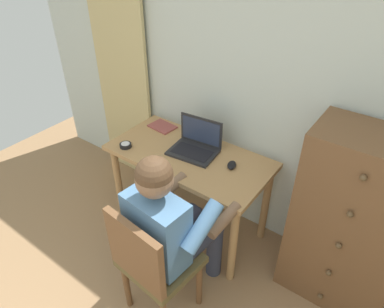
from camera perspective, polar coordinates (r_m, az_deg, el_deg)
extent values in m
cube|color=silver|center=(2.34, 15.06, 10.57)|extent=(4.80, 0.05, 2.50)
cube|color=#CCB77A|center=(3.13, -11.61, 13.60)|extent=(0.60, 0.03, 2.13)
cube|color=tan|center=(2.53, -0.49, -0.37)|extent=(1.21, 0.60, 0.03)
cylinder|color=tan|center=(2.91, -12.05, -4.80)|extent=(0.06, 0.06, 0.69)
cylinder|color=tan|center=(2.41, 6.79, -14.73)|extent=(0.06, 0.06, 0.69)
cylinder|color=tan|center=(3.18, -5.76, -0.34)|extent=(0.06, 0.06, 0.69)
cylinder|color=tan|center=(2.72, 12.05, -8.17)|extent=(0.06, 0.06, 0.69)
cube|color=brown|center=(2.35, 24.59, -10.38)|extent=(0.65, 0.40, 1.24)
sphere|color=brown|center=(2.57, 20.42, -21.22)|extent=(0.04, 0.04, 0.04)
sphere|color=brown|center=(2.38, 21.67, -17.80)|extent=(0.04, 0.04, 0.04)
sphere|color=brown|center=(2.19, 23.08, -13.79)|extent=(0.04, 0.04, 0.04)
sphere|color=brown|center=(2.03, 24.67, -9.07)|extent=(0.04, 0.04, 0.04)
sphere|color=brown|center=(1.88, 26.49, -3.55)|extent=(0.04, 0.04, 0.04)
cube|color=brown|center=(2.19, -5.12, -17.20)|extent=(0.46, 0.44, 0.05)
cube|color=brown|center=(1.94, -9.44, -15.94)|extent=(0.42, 0.08, 0.42)
cylinder|color=brown|center=(2.38, 1.19, -20.58)|extent=(0.04, 0.04, 0.42)
cylinder|color=brown|center=(2.52, -4.95, -16.30)|extent=(0.04, 0.04, 0.42)
cylinder|color=brown|center=(2.41, -10.75, -20.55)|extent=(0.04, 0.04, 0.42)
cylinder|color=#33384C|center=(2.22, 0.65, -14.37)|extent=(0.18, 0.41, 0.14)
cylinder|color=#33384C|center=(2.30, -2.82, -12.11)|extent=(0.18, 0.41, 0.14)
cylinder|color=#33384C|center=(2.51, 3.72, -15.39)|extent=(0.11, 0.11, 0.49)
cylinder|color=#33384C|center=(2.58, 0.50, -13.39)|extent=(0.11, 0.11, 0.49)
cube|color=teal|center=(1.98, -5.79, -12.44)|extent=(0.38, 0.23, 0.46)
cylinder|color=teal|center=(1.88, 1.74, -11.87)|extent=(0.12, 0.30, 0.25)
cylinder|color=teal|center=(2.11, -7.52, -5.99)|extent=(0.12, 0.30, 0.25)
cylinder|color=#846047|center=(2.07, 5.32, -10.80)|extent=(0.09, 0.27, 0.11)
cylinder|color=#846047|center=(2.27, -3.59, -5.57)|extent=(0.09, 0.27, 0.11)
sphere|color=#846047|center=(1.74, -6.24, -4.19)|extent=(0.20, 0.20, 0.20)
sphere|color=#513823|center=(1.72, -6.30, -3.42)|extent=(0.20, 0.20, 0.20)
cube|color=#232326|center=(2.52, 0.13, 0.28)|extent=(0.36, 0.27, 0.02)
cube|color=black|center=(2.51, 0.02, 0.36)|extent=(0.30, 0.18, 0.00)
cube|color=#232326|center=(2.55, 1.54, 3.86)|extent=(0.34, 0.05, 0.22)
cube|color=#2D3851|center=(2.54, 1.47, 3.80)|extent=(0.30, 0.03, 0.18)
ellipsoid|color=black|center=(2.40, 6.59, -1.83)|extent=(0.09, 0.11, 0.03)
cylinder|color=black|center=(2.64, -10.93, 1.42)|extent=(0.09, 0.09, 0.03)
cylinder|color=silver|center=(2.63, -10.97, 1.70)|extent=(0.06, 0.06, 0.00)
cube|color=#994742|center=(2.85, -4.91, 4.56)|extent=(0.22, 0.17, 0.01)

